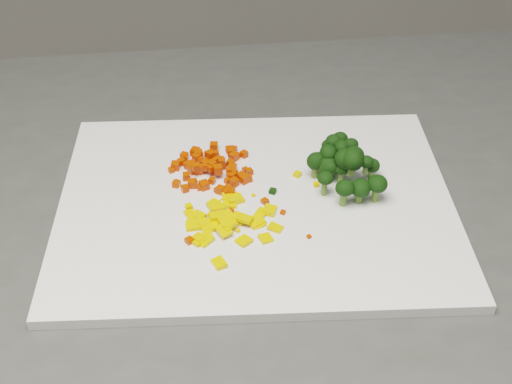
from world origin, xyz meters
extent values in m
cube|color=white|center=(-0.31, 0.48, 0.91)|extent=(0.44, 0.36, 0.01)
cube|color=red|center=(-0.32, 0.51, 0.91)|extent=(0.01, 0.01, 0.01)
cube|color=red|center=(-0.34, 0.49, 0.91)|extent=(0.01, 0.01, 0.01)
cube|color=red|center=(-0.34, 0.54, 0.91)|extent=(0.01, 0.01, 0.01)
cube|color=red|center=(-0.35, 0.52, 0.92)|extent=(0.01, 0.01, 0.01)
cube|color=red|center=(-0.35, 0.53, 0.91)|extent=(0.01, 0.01, 0.01)
cube|color=red|center=(-0.36, 0.56, 0.91)|extent=(0.01, 0.01, 0.01)
cube|color=red|center=(-0.35, 0.49, 0.91)|extent=(0.01, 0.01, 0.01)
cube|color=red|center=(-0.35, 0.52, 0.92)|extent=(0.01, 0.01, 0.01)
cube|color=red|center=(-0.36, 0.55, 0.91)|extent=(0.01, 0.01, 0.01)
cube|color=red|center=(-0.33, 0.56, 0.91)|extent=(0.01, 0.01, 0.01)
cube|color=red|center=(-0.34, 0.51, 0.91)|extent=(0.01, 0.01, 0.01)
cube|color=red|center=(-0.37, 0.57, 0.91)|extent=(0.01, 0.01, 0.01)
cube|color=red|center=(-0.37, 0.51, 0.91)|extent=(0.01, 0.01, 0.01)
cube|color=red|center=(-0.31, 0.52, 0.91)|extent=(0.01, 0.01, 0.01)
cube|color=red|center=(-0.34, 0.50, 0.91)|extent=(0.01, 0.01, 0.01)
cube|color=red|center=(-0.35, 0.53, 0.92)|extent=(0.01, 0.01, 0.01)
cube|color=red|center=(-0.34, 0.55, 0.91)|extent=(0.01, 0.01, 0.01)
cube|color=red|center=(-0.31, 0.55, 0.91)|extent=(0.01, 0.01, 0.01)
cube|color=red|center=(-0.32, 0.51, 0.91)|extent=(0.01, 0.01, 0.01)
cube|color=red|center=(-0.34, 0.49, 0.91)|extent=(0.01, 0.01, 0.01)
cube|color=red|center=(-0.37, 0.55, 0.91)|extent=(0.01, 0.01, 0.01)
cube|color=red|center=(-0.36, 0.53, 0.92)|extent=(0.01, 0.01, 0.01)
cube|color=red|center=(-0.36, 0.54, 0.92)|extent=(0.01, 0.01, 0.01)
cube|color=red|center=(-0.38, 0.50, 0.91)|extent=(0.01, 0.01, 0.01)
cube|color=red|center=(-0.32, 0.51, 0.92)|extent=(0.01, 0.01, 0.01)
cube|color=red|center=(-0.36, 0.50, 0.92)|extent=(0.01, 0.01, 0.01)
cube|color=red|center=(-0.35, 0.55, 0.92)|extent=(0.01, 0.01, 0.01)
cube|color=red|center=(-0.34, 0.54, 0.92)|extent=(0.01, 0.01, 0.01)
cube|color=red|center=(-0.35, 0.56, 0.92)|extent=(0.01, 0.01, 0.01)
cube|color=red|center=(-0.38, 0.56, 0.91)|extent=(0.01, 0.01, 0.01)
cube|color=red|center=(-0.37, 0.53, 0.91)|extent=(0.01, 0.01, 0.01)
cube|color=red|center=(-0.34, 0.49, 0.91)|extent=(0.01, 0.01, 0.01)
cube|color=red|center=(-0.37, 0.56, 0.91)|extent=(0.01, 0.01, 0.01)
cube|color=red|center=(-0.37, 0.51, 0.91)|extent=(0.01, 0.01, 0.01)
cube|color=red|center=(-0.37, 0.50, 0.91)|extent=(0.01, 0.01, 0.01)
cube|color=red|center=(-0.34, 0.52, 0.92)|extent=(0.01, 0.01, 0.01)
cube|color=red|center=(-0.36, 0.55, 0.91)|extent=(0.01, 0.01, 0.01)
cube|color=red|center=(-0.33, 0.52, 0.91)|extent=(0.01, 0.01, 0.01)
cube|color=red|center=(-0.32, 0.57, 0.91)|extent=(0.01, 0.01, 0.01)
cube|color=red|center=(-0.35, 0.50, 0.91)|extent=(0.01, 0.01, 0.01)
cube|color=red|center=(-0.37, 0.53, 0.92)|extent=(0.01, 0.01, 0.01)
cube|color=red|center=(-0.33, 0.50, 0.91)|extent=(0.01, 0.01, 0.01)
cube|color=red|center=(-0.38, 0.51, 0.91)|extent=(0.01, 0.01, 0.01)
cube|color=red|center=(-0.36, 0.51, 0.91)|extent=(0.01, 0.01, 0.01)
cube|color=red|center=(-0.38, 0.52, 0.91)|extent=(0.01, 0.01, 0.01)
cube|color=red|center=(-0.34, 0.56, 0.91)|extent=(0.01, 0.01, 0.01)
cube|color=red|center=(-0.37, 0.53, 0.92)|extent=(0.01, 0.01, 0.01)
cube|color=red|center=(-0.33, 0.55, 0.91)|extent=(0.01, 0.01, 0.01)
cube|color=red|center=(-0.38, 0.55, 0.91)|extent=(0.01, 0.01, 0.01)
cube|color=red|center=(-0.35, 0.54, 0.91)|extent=(0.01, 0.01, 0.01)
cube|color=red|center=(-0.33, 0.52, 0.91)|extent=(0.01, 0.01, 0.01)
cube|color=red|center=(-0.39, 0.51, 0.91)|extent=(0.01, 0.01, 0.01)
cube|color=red|center=(-0.38, 0.51, 0.91)|extent=(0.01, 0.01, 0.01)
cube|color=red|center=(-0.39, 0.54, 0.92)|extent=(0.01, 0.01, 0.01)
cube|color=red|center=(-0.38, 0.56, 0.91)|extent=(0.01, 0.01, 0.01)
cube|color=red|center=(-0.38, 0.55, 0.91)|extent=(0.01, 0.01, 0.01)
cube|color=red|center=(-0.40, 0.54, 0.91)|extent=(0.01, 0.01, 0.01)
cube|color=red|center=(-0.33, 0.57, 0.91)|extent=(0.01, 0.01, 0.01)
cube|color=red|center=(-0.35, 0.57, 0.92)|extent=(0.01, 0.01, 0.01)
cube|color=red|center=(-0.37, 0.57, 0.91)|extent=(0.01, 0.01, 0.01)
cube|color=red|center=(-0.33, 0.53, 0.92)|extent=(0.01, 0.01, 0.01)
cube|color=red|center=(-0.37, 0.54, 0.91)|extent=(0.01, 0.01, 0.01)
cube|color=red|center=(-0.35, 0.54, 0.92)|extent=(0.01, 0.01, 0.01)
cube|color=red|center=(-0.39, 0.51, 0.91)|extent=(0.01, 0.01, 0.01)
cube|color=red|center=(-0.32, 0.53, 0.91)|extent=(0.01, 0.01, 0.01)
cube|color=red|center=(-0.35, 0.54, 0.91)|extent=(0.01, 0.01, 0.01)
cube|color=red|center=(-0.33, 0.50, 0.91)|extent=(0.01, 0.01, 0.01)
cube|color=red|center=(-0.35, 0.53, 0.92)|extent=(0.01, 0.01, 0.01)
cube|color=red|center=(-0.33, 0.54, 0.91)|extent=(0.01, 0.01, 0.01)
cube|color=red|center=(-0.33, 0.54, 0.91)|extent=(0.01, 0.01, 0.01)
cube|color=red|center=(-0.32, 0.55, 0.91)|extent=(0.01, 0.01, 0.01)
cube|color=yellow|center=(-0.31, 0.45, 0.91)|extent=(0.02, 0.02, 0.00)
cube|color=yellow|center=(-0.37, 0.42, 0.91)|extent=(0.02, 0.02, 0.01)
cube|color=yellow|center=(-0.34, 0.48, 0.91)|extent=(0.02, 0.01, 0.01)
cube|color=yellow|center=(-0.35, 0.43, 0.92)|extent=(0.02, 0.02, 0.01)
cube|color=yellow|center=(-0.30, 0.46, 0.91)|extent=(0.02, 0.02, 0.01)
cube|color=yellow|center=(-0.34, 0.48, 0.91)|extent=(0.02, 0.02, 0.01)
cube|color=yellow|center=(-0.35, 0.45, 0.91)|extent=(0.02, 0.02, 0.01)
cube|color=yellow|center=(-0.35, 0.44, 0.92)|extent=(0.02, 0.02, 0.01)
cube|color=yellow|center=(-0.34, 0.49, 0.91)|extent=(0.02, 0.02, 0.01)
cube|color=yellow|center=(-0.38, 0.42, 0.91)|extent=(0.02, 0.02, 0.00)
cube|color=yellow|center=(-0.38, 0.43, 0.91)|extent=(0.02, 0.02, 0.01)
cube|color=yellow|center=(-0.38, 0.45, 0.91)|extent=(0.02, 0.01, 0.01)
cube|color=yellow|center=(-0.37, 0.45, 0.91)|extent=(0.02, 0.02, 0.01)
cube|color=yellow|center=(-0.36, 0.44, 0.91)|extent=(0.02, 0.02, 0.01)
cube|color=yellow|center=(-0.35, 0.43, 0.92)|extent=(0.02, 0.02, 0.01)
cube|color=yellow|center=(-0.35, 0.45, 0.91)|extent=(0.02, 0.02, 0.01)
cube|color=yellow|center=(-0.36, 0.45, 0.92)|extent=(0.02, 0.01, 0.01)
cube|color=yellow|center=(-0.36, 0.44, 0.91)|extent=(0.02, 0.02, 0.01)
cube|color=yellow|center=(-0.34, 0.42, 0.91)|extent=(0.02, 0.02, 0.01)
cube|color=yellow|center=(-0.38, 0.46, 0.91)|extent=(0.02, 0.02, 0.01)
cube|color=yellow|center=(-0.34, 0.47, 0.91)|extent=(0.02, 0.01, 0.01)
cube|color=yellow|center=(-0.35, 0.44, 0.92)|extent=(0.02, 0.02, 0.01)
cube|color=yellow|center=(-0.36, 0.39, 0.91)|extent=(0.02, 0.02, 0.01)
cube|color=yellow|center=(-0.34, 0.45, 0.91)|extent=(0.02, 0.02, 0.01)
cube|color=yellow|center=(-0.38, 0.46, 0.91)|extent=(0.01, 0.02, 0.00)
cube|color=yellow|center=(-0.30, 0.43, 0.91)|extent=(0.02, 0.02, 0.01)
cube|color=yellow|center=(-0.32, 0.41, 0.91)|extent=(0.01, 0.01, 0.00)
cube|color=yellow|center=(-0.37, 0.43, 0.91)|extent=(0.01, 0.02, 0.01)
cube|color=yellow|center=(-0.36, 0.47, 0.91)|extent=(0.02, 0.02, 0.00)
cube|color=yellow|center=(-0.34, 0.48, 0.91)|extent=(0.02, 0.02, 0.01)
cube|color=yellow|center=(-0.36, 0.47, 0.91)|extent=(0.02, 0.02, 0.01)
cube|color=yellow|center=(-0.32, 0.44, 0.91)|extent=(0.02, 0.02, 0.01)
cube|color=yellow|center=(-0.32, 0.44, 0.91)|extent=(0.02, 0.02, 0.00)
cube|color=yellow|center=(-0.33, 0.44, 0.92)|extent=(0.02, 0.02, 0.01)
cube|color=yellow|center=(-0.35, 0.45, 0.91)|extent=(0.01, 0.01, 0.00)
cube|color=black|center=(-0.37, 0.43, 0.91)|extent=(0.01, 0.01, 0.00)
cube|color=yellow|center=(-0.26, 0.51, 0.91)|extent=(0.01, 0.01, 0.00)
cube|color=red|center=(-0.31, 0.47, 0.91)|extent=(0.01, 0.01, 0.00)
cube|color=red|center=(-0.33, 0.44, 0.91)|extent=(0.01, 0.01, 0.00)
cube|color=black|center=(-0.30, 0.48, 0.91)|extent=(0.01, 0.01, 0.00)
cube|color=yellow|center=(-0.32, 0.48, 0.91)|extent=(0.00, 0.00, 0.00)
cube|color=yellow|center=(-0.38, 0.47, 0.91)|extent=(0.01, 0.01, 0.00)
cube|color=yellow|center=(-0.34, 0.43, 0.91)|extent=(0.00, 0.00, 0.00)
cube|color=red|center=(-0.39, 0.42, 0.91)|extent=(0.01, 0.01, 0.00)
cube|color=yellow|center=(-0.25, 0.49, 0.91)|extent=(0.01, 0.01, 0.00)
cube|color=red|center=(-0.34, 0.46, 0.91)|extent=(0.01, 0.01, 0.00)
cube|color=red|center=(-0.27, 0.41, 0.91)|extent=(0.01, 0.01, 0.00)
cube|color=red|center=(-0.29, 0.45, 0.91)|extent=(0.01, 0.01, 0.00)
cube|color=yellow|center=(-0.35, 0.45, 0.91)|extent=(0.01, 0.01, 0.00)
cube|color=yellow|center=(-0.39, 0.51, 0.91)|extent=(0.00, 0.00, 0.00)
camera|label=1|loc=(-0.41, -0.08, 1.37)|focal=50.00mm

